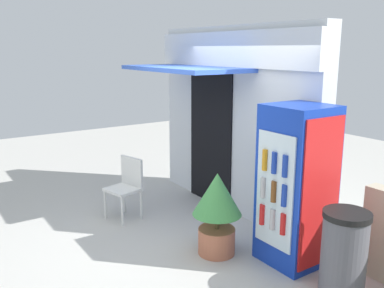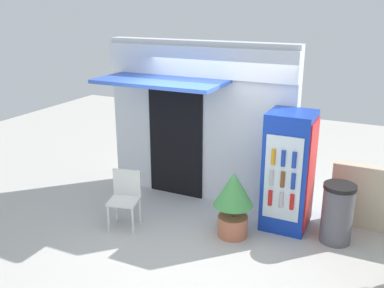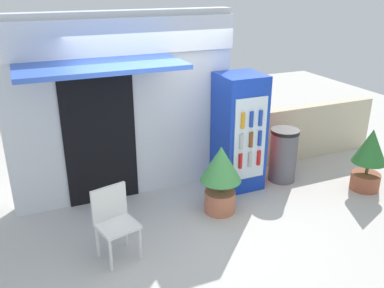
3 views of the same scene
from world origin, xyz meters
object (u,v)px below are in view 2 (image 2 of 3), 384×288
at_px(drink_cooler, 289,171).
at_px(trash_bin, 337,213).
at_px(plastic_chair, 125,194).
at_px(potted_plant_near_shop, 233,199).

relative_size(drink_cooler, trash_bin, 2.05).
distance_m(plastic_chair, trash_bin, 3.21).
xyz_separation_m(drink_cooler, plastic_chair, (-2.29, -1.05, -0.40)).
height_order(drink_cooler, trash_bin, drink_cooler).
distance_m(plastic_chair, potted_plant_near_shop, 1.69).
bearing_deg(drink_cooler, plastic_chair, -155.30).
xyz_separation_m(drink_cooler, trash_bin, (0.78, -0.14, -0.47)).
distance_m(potted_plant_near_shop, trash_bin, 1.52).
relative_size(potted_plant_near_shop, trash_bin, 1.13).
distance_m(drink_cooler, potted_plant_near_shop, 0.97).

